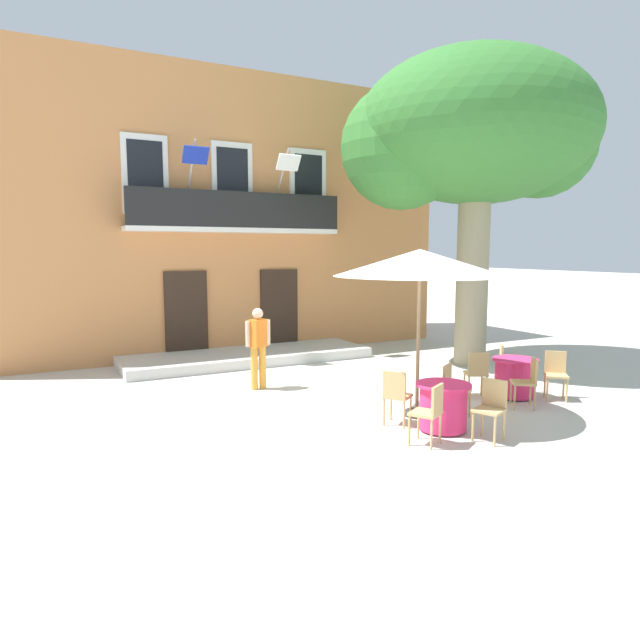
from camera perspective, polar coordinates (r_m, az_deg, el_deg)
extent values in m
plane|color=beige|center=(11.18, 3.14, -7.54)|extent=(120.00, 120.00, 0.00)
cube|color=#CC844C|center=(17.02, -11.12, 10.11)|extent=(13.00, 4.00, 7.50)
cube|color=#332319|center=(14.79, -13.46, 0.42)|extent=(1.10, 0.08, 2.30)
cube|color=#332319|center=(15.62, -4.19, 0.95)|extent=(1.10, 0.08, 2.30)
cube|color=silver|center=(14.61, -17.39, 13.98)|extent=(1.10, 0.08, 1.90)
cube|color=black|center=(14.58, -17.37, 13.99)|extent=(0.84, 0.04, 1.60)
cube|color=silver|center=(15.16, -8.94, 13.95)|extent=(1.10, 0.08, 1.90)
cube|color=black|center=(15.14, -8.90, 13.96)|extent=(0.84, 0.04, 1.60)
cube|color=silver|center=(16.01, -1.25, 13.67)|extent=(1.10, 0.08, 1.90)
cube|color=black|center=(15.98, -1.20, 13.68)|extent=(0.84, 0.04, 1.60)
cube|color=silver|center=(14.79, -8.48, 9.04)|extent=(5.60, 0.65, 0.12)
cube|color=black|center=(14.54, -8.13, 11.09)|extent=(5.60, 0.06, 0.90)
cylinder|color=#B2B2B7|center=(14.39, -13.02, 14.63)|extent=(0.04, 0.95, 1.33)
cube|color=#192D9E|center=(14.01, -12.57, 16.09)|extent=(0.60, 0.29, 0.38)
cylinder|color=#B2B2B7|center=(15.18, -3.94, 14.39)|extent=(0.04, 0.95, 1.33)
cube|color=white|center=(14.82, -3.22, 15.74)|extent=(0.60, 0.29, 0.38)
cylinder|color=slate|center=(14.24, -17.44, 9.75)|extent=(0.35, 0.35, 0.32)
ellipsoid|color=#4C8E38|center=(14.26, -17.50, 11.27)|extent=(0.45, 0.45, 0.44)
cylinder|color=#47423D|center=(14.83, -8.53, 9.82)|extent=(0.27, 0.27, 0.29)
ellipsoid|color=#4C8E38|center=(14.85, -8.55, 11.11)|extent=(0.35, 0.35, 0.38)
cylinder|color=slate|center=(15.73, -0.48, 9.78)|extent=(0.33, 0.33, 0.31)
ellipsoid|color=#2D7533|center=(15.75, -0.48, 10.81)|extent=(0.43, 0.43, 0.26)
cube|color=silver|center=(14.42, -7.39, -3.73)|extent=(6.25, 1.96, 0.25)
cylinder|color=gray|center=(14.26, 15.24, 3.71)|extent=(0.78, 0.78, 4.08)
ellipsoid|color=#33702D|center=(14.53, 15.73, 18.28)|extent=(5.90, 5.31, 3.54)
sphere|color=#33702D|center=(13.99, 8.43, 17.06)|extent=(2.95, 2.95, 2.95)
sphere|color=#33702D|center=(15.10, 21.55, 16.48)|extent=(2.65, 2.65, 2.65)
cylinder|color=#E52D66|center=(11.47, 19.20, -5.66)|extent=(0.74, 0.74, 0.68)
cylinder|color=#E52D66|center=(11.40, 19.28, -3.84)|extent=(0.86, 0.86, 0.04)
cylinder|color=#2D2823|center=(11.55, 19.13, -7.38)|extent=(0.44, 0.44, 0.03)
cylinder|color=tan|center=(11.40, 14.49, -6.31)|extent=(0.04, 0.04, 0.45)
cylinder|color=tan|center=(11.49, 16.15, -6.26)|extent=(0.04, 0.04, 0.45)
cylinder|color=tan|center=(11.08, 14.93, -6.72)|extent=(0.04, 0.04, 0.45)
cylinder|color=tan|center=(11.17, 16.63, -6.66)|extent=(0.04, 0.04, 0.45)
cube|color=tan|center=(11.23, 15.59, -5.27)|extent=(0.54, 0.54, 0.04)
cube|color=tan|center=(11.01, 15.88, -4.30)|extent=(0.35, 0.21, 0.42)
cylinder|color=tan|center=(10.59, 19.23, -7.51)|extent=(0.04, 0.04, 0.45)
cylinder|color=tan|center=(10.92, 18.88, -7.07)|extent=(0.04, 0.04, 0.45)
cylinder|color=tan|center=(10.66, 21.03, -7.49)|extent=(0.04, 0.04, 0.45)
cylinder|color=tan|center=(10.99, 20.64, -7.05)|extent=(0.04, 0.04, 0.45)
cube|color=tan|center=(10.73, 20.00, -6.01)|extent=(0.56, 0.56, 0.04)
cube|color=tan|center=(10.72, 21.00, -4.81)|extent=(0.25, 0.33, 0.42)
cylinder|color=tan|center=(11.46, 23.86, -6.63)|extent=(0.04, 0.04, 0.45)
cylinder|color=tan|center=(11.40, 22.17, -6.61)|extent=(0.04, 0.04, 0.45)
cylinder|color=tan|center=(11.78, 23.59, -6.25)|extent=(0.04, 0.04, 0.45)
cylinder|color=tan|center=(11.73, 21.94, -6.22)|extent=(0.04, 0.04, 0.45)
cube|color=tan|center=(11.54, 22.95, -5.24)|extent=(0.56, 0.56, 0.04)
cube|color=tan|center=(11.67, 22.87, -3.95)|extent=(0.31, 0.28, 0.42)
cylinder|color=tan|center=(12.41, 19.47, -5.40)|extent=(0.04, 0.04, 0.45)
cylinder|color=tan|center=(12.08, 19.67, -5.74)|extent=(0.04, 0.04, 0.45)
cylinder|color=tan|center=(12.38, 17.91, -5.37)|extent=(0.04, 0.04, 0.45)
cylinder|color=tan|center=(12.04, 18.05, -5.71)|extent=(0.04, 0.04, 0.45)
cube|color=tan|center=(12.18, 18.82, -4.43)|extent=(0.56, 0.56, 0.04)
cube|color=tan|center=(12.12, 18.02, -3.35)|extent=(0.28, 0.32, 0.42)
cylinder|color=#E52D66|center=(9.10, 12.44, -8.73)|extent=(0.74, 0.74, 0.68)
cylinder|color=#E52D66|center=(9.01, 12.50, -6.47)|extent=(0.86, 0.86, 0.04)
cylinder|color=#2D2823|center=(9.20, 12.38, -10.86)|extent=(0.44, 0.44, 0.03)
cylinder|color=tan|center=(9.94, 15.00, -8.31)|extent=(0.04, 0.04, 0.45)
cylinder|color=tan|center=(9.63, 14.46, -8.80)|extent=(0.04, 0.04, 0.45)
cylinder|color=tan|center=(10.03, 13.11, -8.11)|extent=(0.04, 0.04, 0.45)
cylinder|color=tan|center=(9.72, 12.51, -8.59)|extent=(0.04, 0.04, 0.45)
cube|color=tan|center=(9.77, 13.81, -7.07)|extent=(0.55, 0.55, 0.04)
cube|color=tan|center=(9.76, 12.84, -5.65)|extent=(0.34, 0.24, 0.42)
cylinder|color=tan|center=(9.55, 7.24, -8.77)|extent=(0.04, 0.04, 0.45)
cylinder|color=tan|center=(9.44, 9.21, -8.98)|extent=(0.04, 0.04, 0.45)
cylinder|color=tan|center=(9.24, 6.54, -9.30)|extent=(0.04, 0.04, 0.45)
cylinder|color=tan|center=(9.13, 8.57, -9.53)|extent=(0.04, 0.04, 0.45)
cube|color=tan|center=(9.27, 7.92, -7.69)|extent=(0.56, 0.56, 0.04)
cube|color=tan|center=(9.05, 7.58, -6.55)|extent=(0.26, 0.33, 0.42)
cylinder|color=tan|center=(8.38, 9.09, -11.08)|extent=(0.04, 0.04, 0.45)
cylinder|color=tan|center=(8.68, 10.00, -10.45)|extent=(0.04, 0.04, 0.45)
cylinder|color=tan|center=(8.26, 11.30, -11.41)|extent=(0.04, 0.04, 0.45)
cylinder|color=tan|center=(8.56, 12.14, -10.75)|extent=(0.04, 0.04, 0.45)
cube|color=tan|center=(8.40, 10.67, -9.33)|extent=(0.55, 0.55, 0.04)
cube|color=tan|center=(8.27, 11.88, -7.96)|extent=(0.35, 0.22, 0.42)
cylinder|color=tan|center=(8.63, 17.40, -10.79)|extent=(0.04, 0.04, 0.45)
cylinder|color=tan|center=(8.75, 15.31, -10.45)|extent=(0.04, 0.04, 0.45)
cylinder|color=tan|center=(8.93, 18.25, -10.21)|extent=(0.04, 0.04, 0.45)
cylinder|color=tan|center=(9.05, 16.22, -9.90)|extent=(0.04, 0.04, 0.45)
cube|color=tan|center=(8.77, 16.86, -8.80)|extent=(0.52, 0.52, 0.04)
cube|color=tan|center=(8.87, 17.37, -7.10)|extent=(0.18, 0.37, 0.42)
cylinder|color=#997A56|center=(9.62, 9.97, -2.28)|extent=(0.06, 0.06, 2.55)
cylinder|color=#333333|center=(9.90, 9.82, -9.35)|extent=(0.44, 0.44, 0.08)
cone|color=white|center=(9.50, 10.15, 5.78)|extent=(2.90, 2.90, 0.45)
cylinder|color=gold|center=(11.50, -6.71, -4.92)|extent=(0.14, 0.14, 0.88)
cylinder|color=gold|center=(11.56, -5.88, -4.84)|extent=(0.14, 0.14, 0.88)
cube|color=orange|center=(11.40, -6.34, -1.33)|extent=(0.40, 0.35, 0.56)
sphere|color=beige|center=(11.35, -6.37, 0.66)|extent=(0.22, 0.22, 0.22)
cylinder|color=beige|center=(11.32, -7.38, -1.41)|extent=(0.09, 0.09, 0.52)
cylinder|color=beige|center=(11.48, -5.32, -1.26)|extent=(0.09, 0.09, 0.52)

